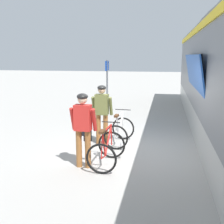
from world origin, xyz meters
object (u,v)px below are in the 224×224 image
(bicycle_near_red, at_px, (107,150))
(water_bottle_by_the_backpack, at_px, (82,139))
(water_bottle_near_the_bikes, at_px, (121,146))
(bicycle_far_white, at_px, (120,131))
(cyclist_far_in_olive, at_px, (102,109))
(cyclist_near_in_red, at_px, (83,124))
(platform_sign_post, at_px, (107,77))
(backpack_on_platform, at_px, (86,134))

(bicycle_near_red, relative_size, water_bottle_by_the_backpack, 5.97)
(water_bottle_near_the_bikes, bearing_deg, bicycle_far_white, 105.88)
(water_bottle_by_the_backpack, bearing_deg, cyclist_far_in_olive, -3.47)
(cyclist_near_in_red, height_order, cyclist_far_in_olive, same)
(bicycle_far_white, height_order, water_bottle_near_the_bikes, bicycle_far_white)
(water_bottle_by_the_backpack, bearing_deg, bicycle_far_white, 1.09)
(cyclist_near_in_red, relative_size, bicycle_near_red, 1.61)
(cyclist_near_in_red, distance_m, water_bottle_near_the_bikes, 1.84)
(platform_sign_post, bearing_deg, water_bottle_by_the_backpack, -87.10)
(cyclist_far_in_olive, relative_size, platform_sign_post, 0.73)
(bicycle_near_red, bearing_deg, backpack_on_platform, 119.33)
(bicycle_far_white, bearing_deg, bicycle_near_red, -91.11)
(cyclist_near_in_red, relative_size, cyclist_far_in_olive, 1.00)
(cyclist_far_in_olive, bearing_deg, bicycle_far_white, 6.52)
(bicycle_far_white, xyz_separation_m, water_bottle_near_the_bikes, (0.13, -0.45, -0.29))
(backpack_on_platform, height_order, water_bottle_near_the_bikes, backpack_on_platform)
(bicycle_far_white, xyz_separation_m, backpack_on_platform, (-1.07, 0.15, -0.20))
(bicycle_near_red, bearing_deg, cyclist_near_in_red, -160.67)
(backpack_on_platform, bearing_deg, bicycle_far_white, 13.13)
(bicycle_far_white, bearing_deg, cyclist_near_in_red, -106.43)
(water_bottle_near_the_bikes, bearing_deg, water_bottle_by_the_backpack, 161.32)
(backpack_on_platform, relative_size, water_bottle_by_the_backpack, 2.18)
(backpack_on_platform, relative_size, platform_sign_post, 0.17)
(cyclist_far_in_olive, xyz_separation_m, platform_sign_post, (-0.87, 4.93, 0.57))
(platform_sign_post, bearing_deg, cyclist_far_in_olive, -79.95)
(water_bottle_near_the_bikes, bearing_deg, bicycle_near_red, -97.43)
(bicycle_far_white, bearing_deg, cyclist_far_in_olive, -173.48)
(platform_sign_post, bearing_deg, backpack_on_platform, -86.07)
(cyclist_near_in_red, distance_m, backpack_on_platform, 2.26)
(cyclist_near_in_red, distance_m, bicycle_far_white, 2.07)
(cyclist_near_in_red, bearing_deg, water_bottle_near_the_bikes, 64.40)
(platform_sign_post, bearing_deg, bicycle_near_red, -78.28)
(bicycle_near_red, height_order, platform_sign_post, platform_sign_post)
(bicycle_far_white, bearing_deg, platform_sign_post, 106.00)
(bicycle_far_white, distance_m, backpack_on_platform, 1.10)
(cyclist_near_in_red, height_order, backpack_on_platform, cyclist_near_in_red)
(cyclist_far_in_olive, distance_m, platform_sign_post, 5.03)
(bicycle_near_red, bearing_deg, water_bottle_near_the_bikes, 82.57)
(bicycle_near_red, relative_size, platform_sign_post, 0.46)
(backpack_on_platform, height_order, water_bottle_by_the_backpack, backpack_on_platform)
(cyclist_far_in_olive, distance_m, water_bottle_by_the_backpack, 1.15)
(bicycle_far_white, height_order, backpack_on_platform, bicycle_far_white)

